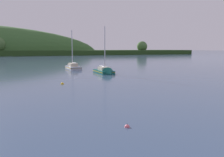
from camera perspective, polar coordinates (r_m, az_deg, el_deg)
name	(u,v)px	position (r m, az deg, el deg)	size (l,w,h in m)	color
sailboat_near_mooring	(105,72)	(63.40, -1.61, 1.48)	(4.03, 9.40, 13.78)	#0F564C
sailboat_far_left	(72,68)	(79.29, -9.39, 2.59)	(3.94, 9.40, 13.87)	#ADB2BC
mooring_buoy_off_fishing_boat	(127,127)	(20.60, 3.61, -11.44)	(0.45, 0.45, 0.53)	#E06675
mooring_buoy_far_upstream	(62,84)	(45.47, -11.74, -1.31)	(0.60, 0.60, 0.68)	yellow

